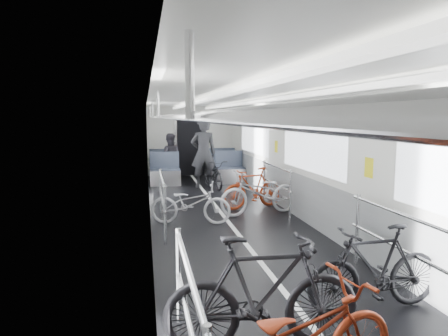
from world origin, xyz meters
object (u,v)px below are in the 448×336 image
(bike_right_mid, at_px, (260,193))
(bike_aisle, at_px, (214,174))
(bike_left_far, at_px, (191,203))
(bike_left_mid, at_px, (263,293))
(bike_right_far, at_px, (253,188))
(person_seated, at_px, (170,157))
(bike_right_near, at_px, (375,268))
(person_standing, at_px, (203,153))

(bike_right_mid, relative_size, bike_aisle, 1.16)
(bike_left_far, height_order, bike_aisle, bike_aisle)
(bike_left_mid, bearing_deg, bike_right_far, -11.33)
(person_seated, bearing_deg, bike_right_near, 105.11)
(bike_left_far, xyz_separation_m, bike_aisle, (1.11, 3.83, 0.00))
(bike_right_mid, xyz_separation_m, person_standing, (-0.70, 3.48, 0.53))
(bike_left_mid, relative_size, bike_right_mid, 0.97)
(bike_left_mid, distance_m, bike_right_near, 1.47)
(bike_aisle, bearing_deg, bike_right_mid, -91.29)
(person_seated, bearing_deg, bike_aisle, 132.05)
(bike_left_mid, bearing_deg, bike_left_far, 5.03)
(bike_left_mid, xyz_separation_m, bike_aisle, (0.96, 8.15, -0.12))
(bike_left_mid, relative_size, bike_right_near, 1.13)
(bike_left_far, bearing_deg, person_standing, 2.66)
(bike_right_far, relative_size, person_standing, 0.76)
(bike_left_mid, xyz_separation_m, person_seated, (-0.21, 9.72, 0.24))
(bike_left_mid, height_order, bike_aisle, bike_left_mid)
(person_seated, bearing_deg, bike_right_mid, 113.06)
(bike_right_mid, distance_m, bike_right_far, 0.60)
(bike_left_mid, distance_m, person_seated, 9.72)
(bike_right_mid, height_order, person_standing, person_standing)
(bike_left_mid, distance_m, bike_right_far, 5.54)
(bike_aisle, bearing_deg, bike_right_far, -89.71)
(bike_right_mid, bearing_deg, bike_left_mid, -27.12)
(bike_right_far, relative_size, bike_aisle, 0.99)
(bike_right_near, bearing_deg, bike_left_mid, -72.28)
(bike_right_far, height_order, person_standing, person_standing)
(bike_left_mid, xyz_separation_m, bike_right_near, (1.38, 0.49, -0.06))
(bike_right_far, height_order, bike_aisle, bike_right_far)
(bike_right_mid, distance_m, person_seated, 5.21)
(bike_left_mid, distance_m, person_standing, 8.29)
(bike_right_far, bearing_deg, bike_left_far, -72.13)
(bike_right_far, bearing_deg, person_seated, -176.54)
(bike_left_far, distance_m, bike_right_near, 4.12)
(bike_left_mid, bearing_deg, bike_right_mid, -13.00)
(bike_left_far, bearing_deg, person_seated, 15.15)
(bike_right_near, relative_size, person_standing, 0.77)
(bike_right_mid, relative_size, person_standing, 0.89)
(bike_left_mid, bearing_deg, person_seated, 4.32)
(bike_left_far, xyz_separation_m, person_seated, (-0.06, 5.40, 0.36))
(bike_left_far, relative_size, bike_aisle, 1.00)
(bike_right_mid, bearing_deg, person_standing, -179.72)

